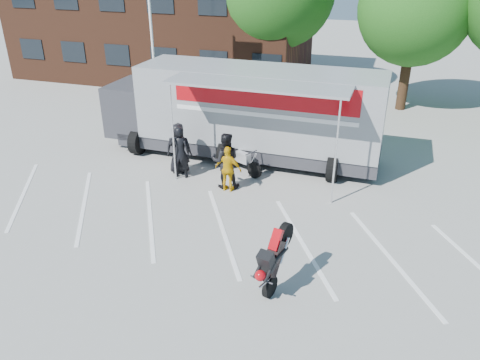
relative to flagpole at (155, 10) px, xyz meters
The scene contains 12 objects.
ground 12.83m from the flagpole, 58.02° to the right, with size 100.00×100.00×0.00m, color gray.
parking_bay_lines 12.06m from the flagpole, 55.25° to the right, with size 18.00×5.00×0.01m, color white.
office_building 8.97m from the flagpole, 115.15° to the left, with size 18.00×8.00×7.00m, color #4B2718.
flagpole is the anchor object (origin of this frame).
tree_mid 12.31m from the flagpole, 23.97° to the left, with size 5.44×5.44×7.68m.
transporter_truck 8.28m from the flagpole, 33.06° to the right, with size 11.21×5.40×3.57m, color gray, non-canonical shape.
parked_motorcycle 9.15m from the flagpole, 41.41° to the right, with size 0.67×2.02×1.06m, color silver, non-canonical shape.
stunt_bike_rider 14.80m from the flagpole, 51.45° to the right, with size 0.73×1.56×1.84m, color black, non-canonical shape.
spectator_leather_a 7.90m from the flagpole, 58.05° to the right, with size 0.93×0.60×1.90m, color black.
spectator_leather_b 8.25m from the flagpole, 58.13° to the right, with size 0.71×0.46×1.94m, color black.
spectator_leather_c 9.38m from the flagpole, 48.56° to the right, with size 0.96×0.75×1.99m, color black.
spectator_hivis 9.73m from the flagpole, 48.67° to the right, with size 0.94×0.39×1.61m, color #E5A80C.
Camera 1 is at (4.35, -10.07, 7.40)m, focal length 35.00 mm.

